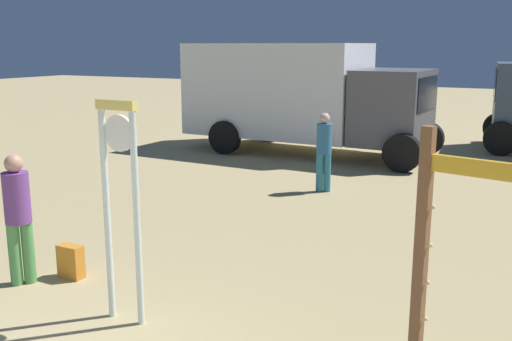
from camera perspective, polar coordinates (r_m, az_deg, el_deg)
standing_clock at (r=6.16m, az=-13.14°, el=-1.90°), size 0.48×0.10×2.37m
arrow_sign at (r=5.02m, az=19.77°, el=-4.60°), size 1.06×0.39×2.26m
person_near_clock at (r=7.64m, az=-22.32°, el=-3.86°), size 0.31×0.31×1.64m
backpack at (r=7.84m, az=-17.68°, el=-8.52°), size 0.33×0.21×0.43m
person_distant at (r=11.69m, az=6.69°, el=2.20°), size 0.31×0.31×1.60m
box_truck_near at (r=16.00m, az=4.22°, el=7.54°), size 6.81×2.84×2.95m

